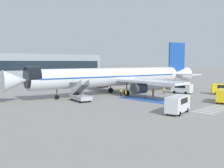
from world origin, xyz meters
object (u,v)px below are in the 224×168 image
at_px(fuel_tanker, 74,79).
at_px(ground_crew_1, 153,92).
at_px(terminal_building, 6,67).
at_px(boarding_stairs_forward, 80,96).
at_px(ground_crew_2, 126,93).
at_px(ground_crew_3, 121,91).
at_px(ground_crew_0, 164,90).
at_px(service_van_1, 182,88).
at_px(service_van_0, 223,88).
at_px(airliner, 114,77).
at_px(service_van_2, 178,103).
at_px(service_van_3, 224,95).
at_px(traffic_cone_0, 146,95).

bearing_deg(fuel_tanker, ground_crew_1, 167.09).
bearing_deg(ground_crew_1, terminal_building, 165.13).
xyz_separation_m(boarding_stairs_forward, ground_crew_2, (8.59, -3.05, 0.00)).
relative_size(ground_crew_2, ground_crew_3, 0.92).
bearing_deg(ground_crew_0, service_van_1, -89.84).
height_order(service_van_0, ground_crew_0, service_van_0).
bearing_deg(service_van_0, ground_crew_0, 97.20).
bearing_deg(airliner, service_van_2, 168.87).
bearing_deg(service_van_1, fuel_tanker, -85.07).
height_order(boarding_stairs_forward, fuel_tanker, boarding_stairs_forward).
relative_size(service_van_2, ground_crew_1, 3.24).
xyz_separation_m(airliner, service_van_2, (-7.88, -20.77, -2.37)).
xyz_separation_m(service_van_1, service_van_2, (-19.99, -11.78, 0.14)).
bearing_deg(airliner, boarding_stairs_forward, 113.32).
relative_size(boarding_stairs_forward, terminal_building, 0.07).
xyz_separation_m(service_van_3, traffic_cone_0, (-3.78, 14.14, -1.08)).
height_order(airliner, ground_crew_1, airliner).
xyz_separation_m(ground_crew_1, traffic_cone_0, (-1.42, 0.72, -0.68)).
xyz_separation_m(service_van_1, traffic_cone_0, (-9.79, 2.19, -1.01)).
relative_size(airliner, service_van_1, 9.87).
xyz_separation_m(service_van_0, ground_crew_0, (-8.27, 9.31, -0.46)).
xyz_separation_m(fuel_tanker, traffic_cone_0, (-3.17, -29.61, -1.60)).
distance_m(service_van_1, traffic_cone_0, 10.08).
bearing_deg(service_van_2, service_van_3, 75.82).
bearing_deg(ground_crew_3, boarding_stairs_forward, 106.90).
distance_m(boarding_stairs_forward, terminal_building, 63.47).
bearing_deg(terminal_building, service_van_2, -95.69).
bearing_deg(ground_crew_2, service_van_0, -73.37).
distance_m(service_van_0, ground_crew_2, 21.96).
xyz_separation_m(fuel_tanker, ground_crew_1, (-1.75, -30.33, -0.92)).
relative_size(airliner, service_van_0, 9.57).
bearing_deg(service_van_2, ground_crew_0, 116.94).
height_order(fuel_tanker, ground_crew_0, fuel_tanker).
relative_size(service_van_2, terminal_building, 0.06).
height_order(airliner, boarding_stairs_forward, airliner).
bearing_deg(boarding_stairs_forward, service_van_2, -70.67).
bearing_deg(airliner, ground_crew_2, 167.03).
height_order(boarding_stairs_forward, ground_crew_1, boarding_stairs_forward).
relative_size(fuel_tanker, ground_crew_2, 5.20).
xyz_separation_m(service_van_2, terminal_building, (8.02, 80.46, 3.62)).
distance_m(service_van_1, service_van_3, 13.38).
xyz_separation_m(ground_crew_2, terminal_building, (2.52, 65.40, 4.06)).
distance_m(service_van_3, terminal_building, 80.93).
height_order(service_van_1, ground_crew_0, service_van_1).
height_order(boarding_stairs_forward, ground_crew_2, boarding_stairs_forward).
bearing_deg(ground_crew_1, airliner, -171.46).
relative_size(ground_crew_2, traffic_cone_0, 3.15).
relative_size(ground_crew_1, ground_crew_2, 0.96).
relative_size(airliner, ground_crew_3, 24.14).
distance_m(ground_crew_0, ground_crew_1, 5.18).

